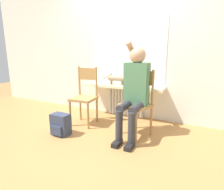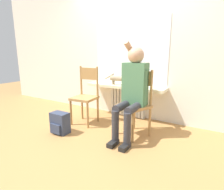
{
  "view_description": "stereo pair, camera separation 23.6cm",
  "coord_description": "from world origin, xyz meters",
  "px_view_note": "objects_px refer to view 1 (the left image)",
  "views": [
    {
      "loc": [
        1.36,
        -2.13,
        1.23
      ],
      "look_at": [
        0.0,
        0.56,
        0.54
      ],
      "focal_mm": 30.0,
      "sensor_mm": 36.0,
      "label": 1
    },
    {
      "loc": [
        1.56,
        -2.02,
        1.23
      ],
      "look_at": [
        0.0,
        0.56,
        0.54
      ],
      "focal_mm": 30.0,
      "sensor_mm": 36.0,
      "label": 2
    }
  ],
  "objects_px": {
    "chair_left": "(85,95)",
    "backpack": "(60,125)",
    "chair_right": "(138,102)",
    "cat": "(119,78)",
    "person": "(135,87)"
  },
  "relations": [
    {
      "from": "chair_left",
      "to": "backpack",
      "type": "distance_m",
      "value": 0.67
    },
    {
      "from": "person",
      "to": "backpack",
      "type": "relative_size",
      "value": 4.3
    },
    {
      "from": "chair_left",
      "to": "backpack",
      "type": "height_order",
      "value": "chair_left"
    },
    {
      "from": "chair_left",
      "to": "chair_right",
      "type": "bearing_deg",
      "value": -6.21
    },
    {
      "from": "backpack",
      "to": "person",
      "type": "bearing_deg",
      "value": 24.88
    },
    {
      "from": "cat",
      "to": "backpack",
      "type": "relative_size",
      "value": 1.67
    },
    {
      "from": "backpack",
      "to": "chair_right",
      "type": "bearing_deg",
      "value": 29.09
    },
    {
      "from": "chair_right",
      "to": "cat",
      "type": "distance_m",
      "value": 0.82
    },
    {
      "from": "chair_right",
      "to": "person",
      "type": "relative_size",
      "value": 0.7
    },
    {
      "from": "chair_right",
      "to": "cat",
      "type": "bearing_deg",
      "value": 158.78
    },
    {
      "from": "person",
      "to": "backpack",
      "type": "bearing_deg",
      "value": -155.12
    },
    {
      "from": "chair_left",
      "to": "chair_right",
      "type": "distance_m",
      "value": 0.96
    },
    {
      "from": "chair_right",
      "to": "person",
      "type": "xyz_separation_m",
      "value": [
        -0.02,
        -0.1,
        0.24
      ]
    },
    {
      "from": "chair_left",
      "to": "chair_right",
      "type": "relative_size",
      "value": 1.0
    },
    {
      "from": "chair_right",
      "to": "cat",
      "type": "height_order",
      "value": "chair_right"
    }
  ]
}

